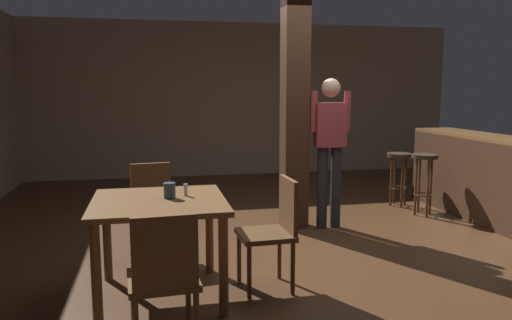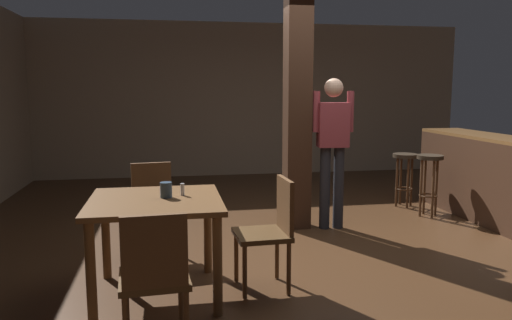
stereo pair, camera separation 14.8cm
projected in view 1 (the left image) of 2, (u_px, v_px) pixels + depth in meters
The scene contains 13 objects.
ground_plane at pixel (328, 246), 5.15m from camera, with size 10.80×10.80×0.00m, color #422816.
wall_back at pixel (246, 100), 9.31m from camera, with size 8.00×0.10×2.80m, color gray.
pillar at pixel (295, 107), 5.68m from camera, with size 0.28×0.28×2.80m, color #382114.
dining_table at pixel (159, 215), 3.80m from camera, with size 1.00×1.00×0.77m.
chair_east at pixel (274, 227), 3.99m from camera, with size 0.44×0.44×0.89m.
chair_south at pixel (164, 275), 2.96m from camera, with size 0.45×0.45×0.89m.
chair_north at pixel (153, 206), 4.71m from camera, with size 0.47×0.47×0.89m.
napkin_cup at pixel (170, 190), 3.83m from camera, with size 0.09×0.09×0.12m, color #33475B.
salt_shaker at pixel (186, 190), 3.91m from camera, with size 0.03×0.03×0.10m, color silver.
standing_person at pixel (330, 142), 5.68m from camera, with size 0.47×0.23×1.72m.
bar_counter at pixel (472, 175), 6.27m from camera, with size 0.56×2.19×1.04m.
bar_stool_near at pixel (424, 171), 6.33m from camera, with size 0.32×0.32×0.78m.
bar_stool_mid at pixel (399, 167), 6.86m from camera, with size 0.33×0.33×0.73m.
Camera 1 is at (-1.75, -4.71, 1.61)m, focal length 35.00 mm.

